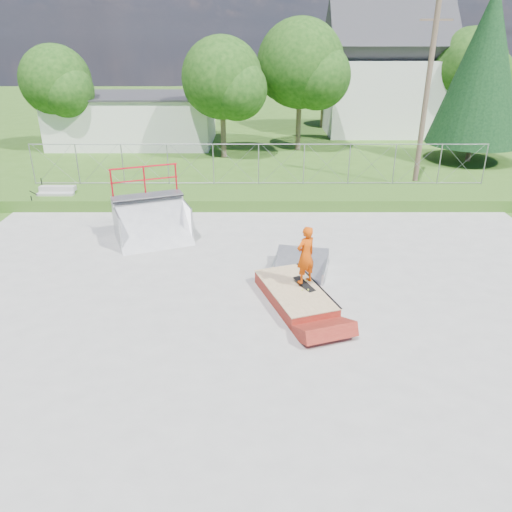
{
  "coord_description": "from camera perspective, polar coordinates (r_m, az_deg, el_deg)",
  "views": [
    {
      "loc": [
        -0.13,
        -11.22,
        6.72
      ],
      "look_at": [
        -0.12,
        1.28,
        1.1
      ],
      "focal_mm": 35.0,
      "sensor_mm": 36.0,
      "label": 1
    }
  ],
  "objects": [
    {
      "name": "quarter_pipe",
      "position": [
        17.5,
        -11.84,
        5.38
      ],
      "size": [
        3.05,
        2.84,
        2.45
      ],
      "primitive_type": null,
      "rotation": [
        0.0,
        0.0,
        0.38
      ],
      "color": "#95969C",
      "rests_on": "concrete_pad"
    },
    {
      "name": "conifer_tree",
      "position": [
        30.76,
        24.61,
        19.07
      ],
      "size": [
        5.04,
        5.04,
        9.1
      ],
      "color": "brown",
      "rests_on": "ground"
    },
    {
      "name": "tree_back_mid",
      "position": [
        39.56,
        8.19,
        19.51
      ],
      "size": [
        4.08,
        3.84,
        5.7
      ],
      "color": "brown",
      "rests_on": "ground"
    },
    {
      "name": "utility_pole",
      "position": [
        24.59,
        18.85,
        16.64
      ],
      "size": [
        0.24,
        0.24,
        8.0
      ],
      "primitive_type": "cylinder",
      "color": "brown",
      "rests_on": "ground"
    },
    {
      "name": "skateboard",
      "position": [
        13.63,
        5.54,
        -3.24
      ],
      "size": [
        0.6,
        0.8,
        0.13
      ],
      "primitive_type": "cube",
      "rotation": [
        0.14,
        0.0,
        0.54
      ],
      "color": "black",
      "rests_on": "grind_box"
    },
    {
      "name": "utility_building_flat",
      "position": [
        34.54,
        -13.68,
        14.86
      ],
      "size": [
        10.0,
        6.0,
        3.0
      ],
      "primitive_type": "cube",
      "color": "silver",
      "rests_on": "ground"
    },
    {
      "name": "skater",
      "position": [
        13.29,
        5.68,
        -0.18
      ],
      "size": [
        0.7,
        0.65,
        1.6
      ],
      "primitive_type": "imported",
      "rotation": [
        0.0,
        0.0,
        3.76
      ],
      "color": "#CC4205",
      "rests_on": "grind_box"
    },
    {
      "name": "gable_house",
      "position": [
        38.43,
        14.52,
        19.19
      ],
      "size": [
        8.4,
        6.08,
        8.94
      ],
      "color": "silver",
      "rests_on": "ground"
    },
    {
      "name": "grind_box",
      "position": [
        13.61,
        4.44,
        -4.46
      ],
      "size": [
        2.2,
        3.11,
        0.42
      ],
      "rotation": [
        0.0,
        0.0,
        0.33
      ],
      "color": "maroon",
      "rests_on": "concrete_pad"
    },
    {
      "name": "tree_right_far",
      "position": [
        37.95,
        23.61,
        19.05
      ],
      "size": [
        5.1,
        4.8,
        7.12
      ],
      "color": "brown",
      "rests_on": "ground"
    },
    {
      "name": "chain_link_fence",
      "position": [
        22.36,
        0.3,
        10.44
      ],
      "size": [
        20.0,
        0.06,
        1.8
      ],
      "primitive_type": null,
      "color": "gray",
      "rests_on": "grass_berm"
    },
    {
      "name": "tree_center",
      "position": [
        31.22,
        5.68,
        20.66
      ],
      "size": [
        5.44,
        5.12,
        7.6
      ],
      "color": "brown",
      "rests_on": "ground"
    },
    {
      "name": "grass_berm",
      "position": [
        21.71,
        0.31,
        6.86
      ],
      "size": [
        24.0,
        3.0,
        0.5
      ],
      "primitive_type": "cube",
      "color": "#345A19",
      "rests_on": "ground"
    },
    {
      "name": "tree_left_far",
      "position": [
        33.29,
        -21.59,
        17.83
      ],
      "size": [
        4.42,
        4.16,
        6.18
      ],
      "color": "brown",
      "rests_on": "ground"
    },
    {
      "name": "ground",
      "position": [
        13.08,
        0.54,
        -6.71
      ],
      "size": [
        120.0,
        120.0,
        0.0
      ],
      "primitive_type": "plane",
      "color": "#345A19",
      "rests_on": "ground"
    },
    {
      "name": "concrete_stairs",
      "position": [
        22.51,
        -22.0,
        6.12
      ],
      "size": [
        1.5,
        1.6,
        0.8
      ],
      "primitive_type": null,
      "color": "gray",
      "rests_on": "ground"
    },
    {
      "name": "concrete_pad",
      "position": [
        13.07,
        0.54,
        -6.64
      ],
      "size": [
        20.0,
        16.0,
        0.04
      ],
      "primitive_type": "cube",
      "color": "gray",
      "rests_on": "ground"
    },
    {
      "name": "tree_left_near",
      "position": [
        29.21,
        -3.42,
        19.29
      ],
      "size": [
        4.76,
        4.48,
        6.65
      ],
      "color": "brown",
      "rests_on": "ground"
    },
    {
      "name": "flat_bank_ramp",
      "position": [
        15.23,
        5.04,
        -1.06
      ],
      "size": [
        1.94,
        2.02,
        0.49
      ],
      "primitive_type": null,
      "rotation": [
        0.0,
        0.0,
        -0.22
      ],
      "color": "#95969C",
      "rests_on": "concrete_pad"
    }
  ]
}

